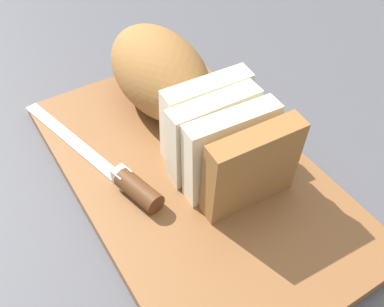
# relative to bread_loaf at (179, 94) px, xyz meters

# --- Properties ---
(ground_plane) EXTENTS (3.00, 3.00, 0.00)m
(ground_plane) POSITION_rel_bread_loaf_xyz_m (0.08, -0.03, -0.07)
(ground_plane) COLOR #4C4C51
(cutting_board) EXTENTS (0.48, 0.30, 0.02)m
(cutting_board) POSITION_rel_bread_loaf_xyz_m (0.08, -0.03, -0.06)
(cutting_board) COLOR brown
(cutting_board) RESTS_ON ground_plane
(bread_loaf) EXTENTS (0.33, 0.13, 0.11)m
(bread_loaf) POSITION_rel_bread_loaf_xyz_m (0.00, 0.00, 0.00)
(bread_loaf) COLOR #996633
(bread_loaf) RESTS_ON cutting_board
(bread_knife) EXTENTS (0.27, 0.09, 0.03)m
(bread_knife) POSITION_rel_bread_loaf_xyz_m (0.06, -0.11, -0.04)
(bread_knife) COLOR silver
(bread_knife) RESTS_ON cutting_board
(crumb_near_knife) EXTENTS (0.01, 0.01, 0.01)m
(crumb_near_knife) POSITION_rel_bread_loaf_xyz_m (0.12, -0.02, -0.05)
(crumb_near_knife) COLOR #A8753D
(crumb_near_knife) RESTS_ON cutting_board
(crumb_near_loaf) EXTENTS (0.00, 0.00, 0.00)m
(crumb_near_loaf) POSITION_rel_bread_loaf_xyz_m (0.08, -0.03, -0.05)
(crumb_near_loaf) COLOR #A8753D
(crumb_near_loaf) RESTS_ON cutting_board
(crumb_stray_left) EXTENTS (0.00, 0.00, 0.00)m
(crumb_stray_left) POSITION_rel_bread_loaf_xyz_m (0.09, 0.03, -0.05)
(crumb_stray_left) COLOR #A8753D
(crumb_stray_left) RESTS_ON cutting_board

